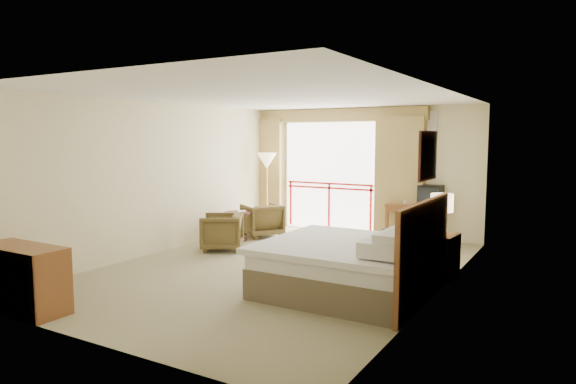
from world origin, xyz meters
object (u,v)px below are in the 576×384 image
Objects in this scene: wastebasket at (387,236)px; tv at (431,196)px; desk at (416,212)px; side_table at (238,221)px; table_lamp at (442,204)px; floor_lamp at (267,164)px; nightstand at (439,256)px; armchair_near at (222,250)px; dresser at (22,279)px; bed at (352,265)px; armchair_far at (262,236)px.

tv is at bearing 39.63° from wastebasket.
side_table is at bearing -150.90° from desk.
floor_lamp is (-4.41, 2.11, 0.38)m from table_lamp.
nightstand is 3.96m from armchair_near.
table_lamp is 0.48× the size of dresser.
desk is at bearing 94.24° from bed.
dresser is (0.27, -4.72, -0.00)m from side_table.
armchair_near is (-2.81, -2.74, -0.57)m from desk.
table_lamp reaches higher than armchair_near.
table_lamp is 0.78× the size of armchair_near.
armchair_near is at bearing 37.00° from armchair_far.
armchair_far is at bearing 76.10° from side_table.
side_table is (-3.36, -1.84, -0.53)m from tv.
floor_lamp is at bearing 98.90° from side_table.
armchair_far is (-3.19, 2.69, -0.38)m from bed.
floor_lamp is (-0.47, 2.27, 1.49)m from armchair_near.
desk reaches higher than armchair_near.
tv reaches higher than armchair_far.
side_table is (-4.19, 0.73, 0.07)m from nightstand.
bed is 3.93m from tv.
wastebasket is at bearing 137.79° from armchair_far.
nightstand is 5.60m from dresser.
nightstand is 0.78m from table_lamp.
floor_lamp is at bearing 135.76° from bed.
tv is 0.26× the size of floor_lamp.
table_lamp is 0.76× the size of armchair_far.
dresser reaches higher than armchair_near.
bed reaches higher than armchair_far.
table_lamp is at bearing 105.51° from armchair_far.
dresser is at bearing -130.33° from nightstand.
armchair_near is (-3.94, -0.11, -0.33)m from nightstand.
nightstand is at bearing 49.61° from dresser.
nightstand is at bearing -69.09° from tv.
nightstand is 2.87m from desk.
table_lamp is 2.65m from wastebasket.
armchair_far is 1.30× the size of side_table.
table_lamp is 0.51× the size of desk.
side_table is at bearing 170.80° from table_lamp.
dresser is (0.11, -5.37, 0.40)m from armchair_far.
side_table is (-4.19, 0.68, -0.71)m from table_lamp.
armchair_near is (-3.10, 1.21, -0.38)m from bed.
floor_lamp is (-4.41, 2.16, 1.16)m from nightstand.
dresser is (-2.79, -6.62, -0.17)m from desk.
nightstand is 0.59× the size of desk.
dresser reaches higher than side_table.
side_table is at bearing 166.50° from armchair_near.
tv is (0.01, 3.89, 0.55)m from bed.
armchair_far is 0.78m from side_table.
wastebasket is at bearing 127.75° from table_lamp.
armchair_far is 1.02× the size of armchair_near.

